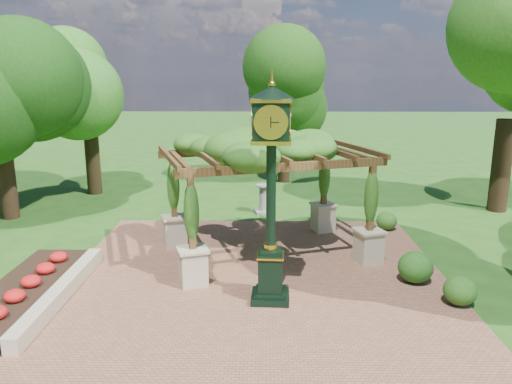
{
  "coord_description": "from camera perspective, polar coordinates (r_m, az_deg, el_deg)",
  "views": [
    {
      "loc": [
        0.23,
        -10.39,
        5.29
      ],
      "look_at": [
        0.0,
        2.5,
        2.2
      ],
      "focal_mm": 35.0,
      "sensor_mm": 36.0,
      "label": 1
    }
  ],
  "objects": [
    {
      "name": "ground",
      "position": [
        11.66,
        -0.23,
        -13.5
      ],
      "size": [
        120.0,
        120.0,
        0.0
      ],
      "primitive_type": "plane",
      "color": "#1E4714",
      "rests_on": "ground"
    },
    {
      "name": "brick_plaza",
      "position": [
        12.55,
        -0.13,
        -11.35
      ],
      "size": [
        10.0,
        12.0,
        0.04
      ],
      "primitive_type": "cube",
      "color": "brown",
      "rests_on": "ground"
    },
    {
      "name": "border_wall",
      "position": [
        12.95,
        -21.35,
        -10.64
      ],
      "size": [
        0.35,
        5.0,
        0.4
      ],
      "primitive_type": "cube",
      "color": "#C6B793",
      "rests_on": "ground"
    },
    {
      "name": "flower_bed",
      "position": [
        13.32,
        -24.99,
        -10.41
      ],
      "size": [
        1.5,
        5.0,
        0.36
      ],
      "primitive_type": "cube",
      "color": "red",
      "rests_on": "ground"
    },
    {
      "name": "pedestal_clock",
      "position": [
        11.17,
        1.74,
        1.86
      ],
      "size": [
        1.05,
        1.05,
        5.09
      ],
      "rotation": [
        0.0,
        0.0,
        -0.05
      ],
      "color": "black",
      "rests_on": "brick_plaza"
    },
    {
      "name": "pergola",
      "position": [
        14.22,
        1.37,
        4.24
      ],
      "size": [
        6.67,
        5.29,
        3.66
      ],
      "rotation": [
        0.0,
        0.0,
        0.33
      ],
      "color": "#BDB18C",
      "rests_on": "brick_plaza"
    },
    {
      "name": "sundial",
      "position": [
        19.19,
        0.84,
        -1.0
      ],
      "size": [
        0.75,
        0.75,
        1.12
      ],
      "rotation": [
        0.0,
        0.0,
        0.23
      ],
      "color": "gray",
      "rests_on": "ground"
    },
    {
      "name": "shrub_front",
      "position": [
        12.67,
        22.29,
        -10.38
      ],
      "size": [
        0.89,
        0.89,
        0.69
      ],
      "primitive_type": "ellipsoid",
      "rotation": [
        0.0,
        0.0,
        0.18
      ],
      "color": "#295B1A",
      "rests_on": "brick_plaza"
    },
    {
      "name": "shrub_mid",
      "position": [
        13.54,
        17.77,
        -8.18
      ],
      "size": [
        1.16,
        1.16,
        0.8
      ],
      "primitive_type": "ellipsoid",
      "rotation": [
        0.0,
        0.0,
        0.38
      ],
      "color": "#225718",
      "rests_on": "brick_plaza"
    },
    {
      "name": "shrub_back",
      "position": [
        17.67,
        14.7,
        -3.19
      ],
      "size": [
        0.74,
        0.74,
        0.63
      ],
      "primitive_type": "ellipsoid",
      "rotation": [
        0.0,
        0.0,
        -0.07
      ],
      "color": "#2F631C",
      "rests_on": "brick_plaza"
    },
    {
      "name": "tree_west_far",
      "position": [
        23.0,
        -18.71,
        10.94
      ],
      "size": [
        3.66,
        3.66,
        6.65
      ],
      "color": "black",
      "rests_on": "ground"
    },
    {
      "name": "tree_north",
      "position": [
        24.35,
        3.31,
        11.65
      ],
      "size": [
        3.55,
        3.55,
        6.6
      ],
      "color": "#372516",
      "rests_on": "ground"
    }
  ]
}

